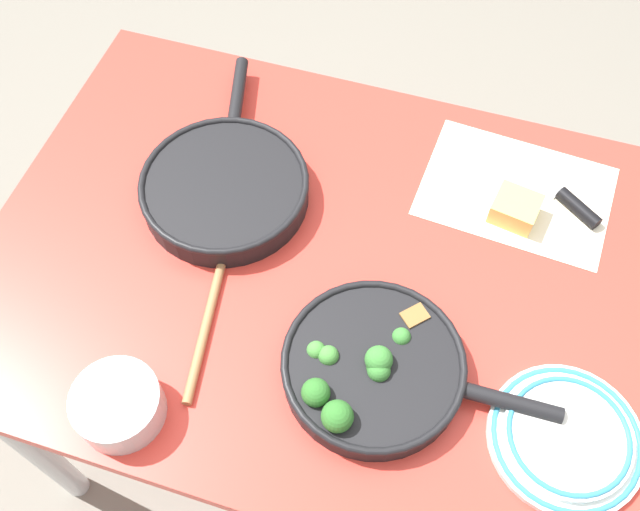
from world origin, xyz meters
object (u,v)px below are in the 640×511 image
object	(u,v)px
grater_knife	(562,195)
cheese_block	(515,209)
skillet_broccoli	(374,368)
dinner_plate_stack	(567,437)
wooden_spoon	(220,270)
skillet_eggs	(225,187)
prep_bowl_steel	(118,405)

from	to	relation	value
grater_knife	cheese_block	distance (m)	0.10
skillet_broccoli	grater_knife	distance (m)	0.47
grater_knife	dinner_plate_stack	xyz separation A→B (m)	(-0.06, 0.43, 0.00)
skillet_broccoli	dinner_plate_stack	xyz separation A→B (m)	(-0.29, 0.01, -0.01)
wooden_spoon	skillet_eggs	bearing A→B (deg)	8.19
skillet_broccoli	cheese_block	xyz separation A→B (m)	(-0.15, -0.35, -0.00)
skillet_broccoli	prep_bowl_steel	xyz separation A→B (m)	(0.33, 0.17, 0.00)
wooden_spoon	dinner_plate_stack	size ratio (longest dim) A/B	1.65
grater_knife	dinner_plate_stack	distance (m)	0.43
skillet_broccoli	cheese_block	size ratio (longest dim) A/B	4.87
wooden_spoon	prep_bowl_steel	distance (m)	0.27
wooden_spoon	dinner_plate_stack	world-z (taller)	dinner_plate_stack
skillet_broccoli	wooden_spoon	size ratio (longest dim) A/B	1.13
dinner_plate_stack	cheese_block	bearing A→B (deg)	-69.80
cheese_block	prep_bowl_steel	xyz separation A→B (m)	(0.49, 0.52, 0.01)
skillet_eggs	grater_knife	size ratio (longest dim) A/B	2.18
wooden_spoon	prep_bowl_steel	world-z (taller)	prep_bowl_steel
skillet_eggs	grater_knife	bearing A→B (deg)	-87.82
grater_knife	skillet_eggs	bearing A→B (deg)	52.86
wooden_spoon	prep_bowl_steel	bearing A→B (deg)	160.13
skillet_broccoli	skillet_eggs	xyz separation A→B (m)	(0.33, -0.24, -0.00)
wooden_spoon	dinner_plate_stack	xyz separation A→B (m)	(-0.57, 0.11, 0.01)
grater_knife	prep_bowl_steel	distance (m)	0.81
wooden_spoon	grater_knife	size ratio (longest dim) A/B	1.83
wooden_spoon	dinner_plate_stack	bearing A→B (deg)	-110.17
wooden_spoon	cheese_block	world-z (taller)	cheese_block
skillet_eggs	dinner_plate_stack	bearing A→B (deg)	-127.55
cheese_block	prep_bowl_steel	distance (m)	0.71
skillet_broccoli	skillet_eggs	distance (m)	0.41
skillet_eggs	prep_bowl_steel	size ratio (longest dim) A/B	3.41
grater_knife	prep_bowl_steel	size ratio (longest dim) A/B	1.56
cheese_block	grater_knife	bearing A→B (deg)	-139.06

